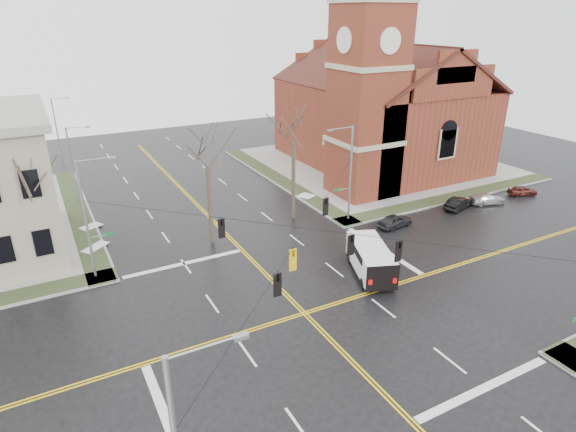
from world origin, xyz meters
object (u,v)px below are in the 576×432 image
cargo_van (370,256)px  tree_ne (294,137)px  church (378,100)px  signal_pole_nw (88,217)px  streetlight_north_a (74,163)px  parked_car_b (458,203)px  parked_car_c (487,199)px  parked_car_d (523,190)px  tree_nw_near (207,160)px  streetlight_north_b (57,125)px  tree_nw_far (31,181)px  signal_pole_ne (349,171)px  parked_car_a (395,221)px

cargo_van → tree_ne: bearing=111.5°
church → signal_pole_nw: church is taller
streetlight_north_a → parked_car_b: 39.01m
parked_car_c → parked_car_d: 5.54m
signal_pole_nw → parked_car_b: size_ratio=2.43×
church → tree_nw_near: (-26.45, -11.75, -1.02)m
streetlight_north_a → streetlight_north_b: 20.00m
tree_nw_near → tree_ne: (8.67, 1.21, 0.67)m
parked_car_b → parked_car_d: bearing=-107.9°
church → tree_nw_far: bearing=-164.4°
parked_car_d → tree_nw_near: (-33.93, 4.81, 6.89)m
parked_car_b → tree_ne: size_ratio=0.33×
signal_pole_ne → signal_pole_nw: same height
streetlight_north_b → tree_ne: bearing=-62.4°
parked_car_a → tree_nw_near: (-16.07, 4.87, 6.80)m
parked_car_d → church: bearing=45.3°
tree_ne → signal_pole_ne: bearing=-32.3°
parked_car_a → signal_pole_nw: bearing=75.6°
parked_car_d → parked_car_b: bearing=108.6°
parked_car_d → tree_nw_near: tree_nw_near is taller
signal_pole_ne → tree_nw_far: tree_nw_far is taller
signal_pole_ne → tree_nw_near: size_ratio=0.88×
signal_pole_nw → tree_nw_near: size_ratio=0.88×
cargo_van → church: bearing=72.7°
tree_nw_near → church: bearing=24.0°
parked_car_a → parked_car_d: (17.86, 0.06, -0.09)m
signal_pole_ne → tree_nw_far: bearing=174.8°
church → signal_pole_ne: (-13.44, -13.28, -3.48)m
parked_car_b → tree_nw_far: size_ratio=0.36×
parked_car_d → signal_pole_ne: bearing=102.1°
signal_pole_ne → streetlight_north_a: (-21.97, 16.50, -0.48)m
church → streetlight_north_b: church is taller
parked_car_c → tree_nw_near: tree_nw_near is taller
church → tree_ne: bearing=-149.3°
streetlight_north_a → cargo_van: bearing=-55.3°
streetlight_north_a → parked_car_c: 42.45m
church → parked_car_c: size_ratio=7.17×
tree_nw_near → cargo_van: bearing=-50.4°
parked_car_c → tree_nw_near: size_ratio=0.38×
streetlight_north_a → streetlight_north_b: (0.00, 20.00, 0.00)m
tree_nw_far → streetlight_north_a: bearing=75.2°
cargo_van → parked_car_a: bearing=59.2°
church → parked_car_b: 18.06m
tree_ne → parked_car_b: bearing=-19.4°
parked_car_c → tree_ne: (-19.72, 6.00, 7.53)m
signal_pole_nw → parked_car_a: (25.72, -3.34, -4.33)m
signal_pole_nw → tree_ne: bearing=8.5°
signal_pole_nw → parked_car_a: 26.29m
parked_car_c → parked_car_d: bearing=-76.3°
parked_car_d → tree_ne: 27.05m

